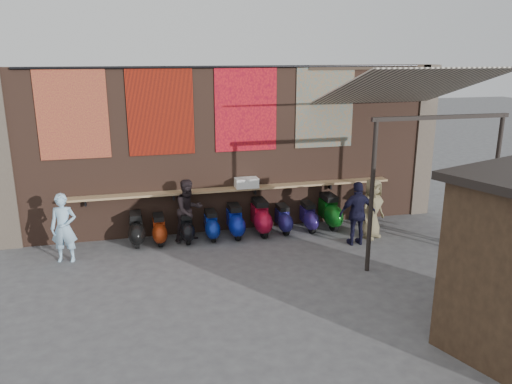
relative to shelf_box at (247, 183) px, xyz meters
The scene contains 32 objects.
ground 2.63m from the shelf_box, 96.49° to the right, with size 70.00×70.00×0.00m, color #474749.
brick_wall 0.90m from the shelf_box, 123.17° to the left, with size 10.00×0.40×4.00m, color brown.
pier_left 5.53m from the shelf_box, behind, with size 0.50×0.50×4.00m, color #4C4238.
pier_right 5.01m from the shelf_box, ahead, with size 0.50×0.50×4.00m, color #4C4238.
eating_counter 0.30m from the shelf_box, behind, with size 8.00×0.32×0.05m, color #9E7A51.
shelf_box is the anchor object (origin of this frame).
tapestry_redgold 4.25m from the shelf_box, behind, with size 1.50×0.02×2.00m, color maroon.
tapestry_sun 2.64m from the shelf_box, behind, with size 1.50×0.02×2.00m, color red.
tapestry_orange 1.77m from the shelf_box, 77.91° to the left, with size 1.50×0.02×2.00m, color red.
tapestry_multi 2.70m from the shelf_box, ahead, with size 1.50×0.02×2.00m, color #246E84.
hang_rail 2.76m from the shelf_box, 146.97° to the left, with size 0.06×0.06×9.50m, color black.
scooter_stool_0 2.82m from the shelf_box, behind, with size 0.35×0.78×0.74m, color black, non-canonical shape.
scooter_stool_1 2.36m from the shelf_box, behind, with size 0.32×0.71×0.67m, color maroon, non-canonical shape.
scooter_stool_2 1.81m from the shelf_box, 167.74° to the right, with size 0.32×0.71×0.67m, color black, non-canonical shape.
scooter_stool_3 1.34m from the shelf_box, 160.83° to the right, with size 0.32×0.71×0.68m, color navy, non-canonical shape.
scooter_stool_4 0.98m from the shelf_box, 138.99° to the right, with size 0.37×0.81×0.77m, color #0D1D94, non-canonical shape.
scooter_stool_5 0.91m from the shelf_box, 43.32° to the right, with size 0.40×0.89×0.85m, color #A20C27, non-canonical shape.
scooter_stool_6 1.28m from the shelf_box, 19.85° to the right, with size 0.32×0.71×0.68m, color navy, non-canonical shape.
scooter_stool_7 1.79m from the shelf_box, 11.74° to the right, with size 0.33×0.73×0.70m, color #231655, non-canonical shape.
scooter_stool_8 2.26m from the shelf_box, ahead, with size 0.40×0.89×0.85m, color #0B5012, non-canonical shape.
diner_left 4.27m from the shelf_box, 168.27° to the right, with size 0.54×0.36×1.49m, color #9FC9E7.
diner_right 1.57m from the shelf_box, 168.39° to the right, with size 0.72×0.56×1.49m, color black.
shopper_navy 2.75m from the shelf_box, 33.57° to the right, with size 0.88×0.36×1.49m, color black.
shopper_grey 5.09m from the shelf_box, 25.35° to the right, with size 1.00×0.58×1.55m, color #5D5D63.
shopper_tan 3.06m from the shelf_box, 22.89° to the right, with size 0.71×0.46×1.45m, color #796D4D.
stall_sign 5.83m from the shelf_box, 62.66° to the right, with size 1.20×0.04×0.50m, color gold.
stall_shelf 5.80m from the shelf_box, 62.66° to the right, with size 1.98×0.10×0.06m, color #473321.
awning_canvas 4.22m from the shelf_box, 23.38° to the right, with size 3.20×3.40×0.03m, color beige.
awning_ledger 4.23m from the shelf_box, ahead, with size 3.30×0.08×0.12m, color #33261C.
awning_header 4.72m from the shelf_box, 41.84° to the right, with size 3.00×0.08×0.08m, color black.
awning_post_left 3.45m from the shelf_box, 57.63° to the right, with size 0.09×0.09×3.10m, color black.
awning_post_right 5.48m from the shelf_box, 32.01° to the right, with size 0.09×0.09×3.10m, color black.
Camera 1 is at (-2.42, -9.13, 4.28)m, focal length 35.00 mm.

